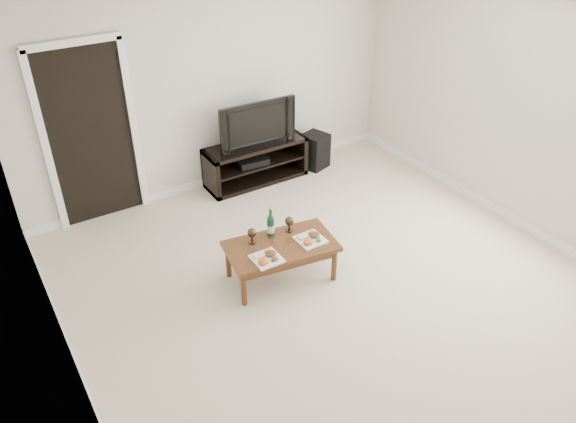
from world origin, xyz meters
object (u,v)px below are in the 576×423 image
Objects in this scene: media_console at (256,162)px; television at (254,122)px; subwoofer at (315,151)px; coffee_table at (281,261)px.

television is at bearing 180.00° from media_console.
television is at bearing 157.90° from subwoofer.
media_console is 0.57m from television.
media_console is at bearing 157.90° from subwoofer.
coffee_table is (-0.79, -1.92, -0.07)m from media_console.
subwoofer reaches higher than coffee_table.
media_console is 0.89m from subwoofer.
media_console reaches higher than subwoofer.
coffee_table is at bearing -112.26° from media_console.
subwoofer is (0.89, -0.07, -0.03)m from media_console.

